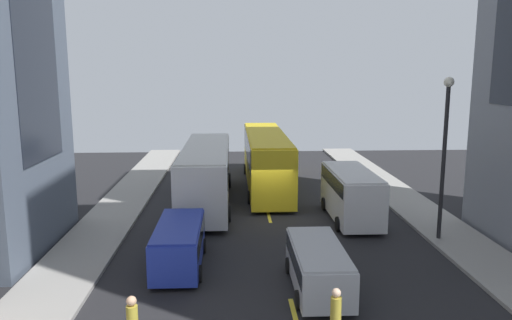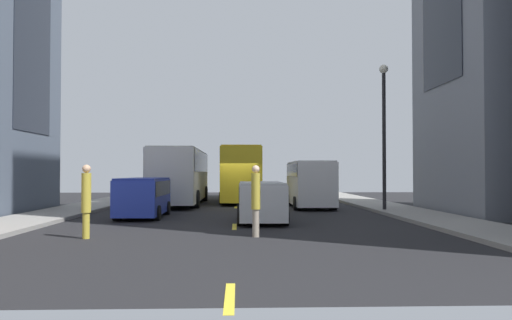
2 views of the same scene
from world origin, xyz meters
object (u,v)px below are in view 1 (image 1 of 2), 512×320
at_px(city_bus_white, 206,169).
at_px(car_silver_1, 318,264).
at_px(streetcar_yellow, 266,155).
at_px(delivery_van_white, 351,191).
at_px(car_blue_0, 179,242).

bearing_deg(city_bus_white, car_silver_1, -69.23).
xyz_separation_m(city_bus_white, car_silver_1, (4.47, -11.78, -1.07)).
bearing_deg(city_bus_white, streetcar_yellow, 46.49).
xyz_separation_m(delivery_van_white, car_blue_0, (-8.17, -5.84, -0.49)).
distance_m(city_bus_white, streetcar_yellow, 5.41).
height_order(city_bus_white, car_blue_0, city_bus_white).
relative_size(delivery_van_white, car_blue_0, 1.25).
relative_size(car_blue_0, car_silver_1, 1.03).
relative_size(delivery_van_white, car_silver_1, 1.29).
height_order(city_bus_white, delivery_van_white, city_bus_white).
bearing_deg(delivery_van_white, city_bus_white, 154.24).
bearing_deg(car_silver_1, car_blue_0, 155.71).
relative_size(streetcar_yellow, car_silver_1, 2.93).
xyz_separation_m(streetcar_yellow, car_blue_0, (-4.32, -13.41, -1.10)).
relative_size(city_bus_white, streetcar_yellow, 0.89).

